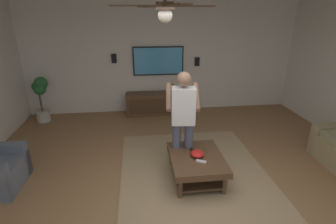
% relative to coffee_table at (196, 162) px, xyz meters
% --- Properties ---
extents(ground_plane, '(8.83, 8.83, 0.00)m').
position_rel_coffee_table_xyz_m(ground_plane, '(-0.53, 0.19, -0.30)').
color(ground_plane, olive).
extents(wall_back_tv, '(0.10, 6.99, 2.81)m').
position_rel_coffee_table_xyz_m(wall_back_tv, '(3.20, 0.19, 1.11)').
color(wall_back_tv, silver).
rests_on(wall_back_tv, ground).
extents(area_rug, '(2.76, 2.34, 0.01)m').
position_rel_coffee_table_xyz_m(area_rug, '(0.20, -0.00, -0.29)').
color(area_rug, '#9E8460').
rests_on(area_rug, ground).
extents(coffee_table, '(1.00, 0.80, 0.40)m').
position_rel_coffee_table_xyz_m(coffee_table, '(0.00, 0.00, 0.00)').
color(coffee_table, '#513823').
rests_on(coffee_table, ground).
extents(media_console, '(0.45, 1.70, 0.55)m').
position_rel_coffee_table_xyz_m(media_console, '(2.87, 0.30, -0.02)').
color(media_console, '#513823').
rests_on(media_console, ground).
extents(tv, '(0.05, 1.26, 0.71)m').
position_rel_coffee_table_xyz_m(tv, '(3.11, 0.30, 1.02)').
color(tv, black).
extents(person_standing, '(0.57, 0.57, 1.64)m').
position_rel_coffee_table_xyz_m(person_standing, '(0.33, 0.16, 0.64)').
color(person_standing, '#4C5166').
rests_on(person_standing, ground).
extents(potted_plant_tall, '(0.38, 0.40, 1.07)m').
position_rel_coffee_table_xyz_m(potted_plant_tall, '(2.72, 3.11, 0.35)').
color(potted_plant_tall, '#B7B2A8').
rests_on(potted_plant_tall, ground).
extents(bowl, '(0.21, 0.21, 0.09)m').
position_rel_coffee_table_xyz_m(bowl, '(-0.01, -0.01, 0.15)').
color(bowl, red).
rests_on(bowl, coffee_table).
extents(remote_white, '(0.11, 0.15, 0.02)m').
position_rel_coffee_table_xyz_m(remote_white, '(-0.17, -0.03, 0.12)').
color(remote_white, white).
rests_on(remote_white, coffee_table).
extents(remote_black, '(0.15, 0.07, 0.02)m').
position_rel_coffee_table_xyz_m(remote_black, '(0.14, 0.03, 0.12)').
color(remote_black, black).
rests_on(remote_black, coffee_table).
extents(vase_round, '(0.22, 0.22, 0.22)m').
position_rel_coffee_table_xyz_m(vase_round, '(2.88, -0.01, 0.36)').
color(vase_round, orange).
rests_on(vase_round, media_console).
extents(wall_speaker_left, '(0.06, 0.12, 0.22)m').
position_rel_coffee_table_xyz_m(wall_speaker_left, '(3.12, -0.69, 0.98)').
color(wall_speaker_left, black).
extents(wall_speaker_right, '(0.06, 0.12, 0.22)m').
position_rel_coffee_table_xyz_m(wall_speaker_right, '(3.12, 1.39, 1.10)').
color(wall_speaker_right, black).
extents(ceiling_fan, '(1.17, 1.20, 0.46)m').
position_rel_coffee_table_xyz_m(ceiling_fan, '(-0.31, 0.52, 2.19)').
color(ceiling_fan, '#4C3828').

